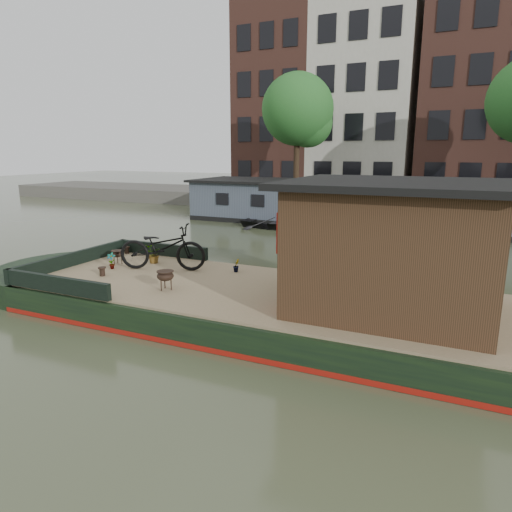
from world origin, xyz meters
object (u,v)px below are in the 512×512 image
at_px(dinghy, 277,220).
at_px(cabin, 394,245).
at_px(brazier_rear, 118,257).
at_px(bicycle, 162,247).
at_px(potted_plant_a, 111,261).
at_px(brazier_front, 166,280).

bearing_deg(dinghy, cabin, -147.30).
distance_m(cabin, brazier_rear, 7.23).
distance_m(bicycle, potted_plant_a, 1.39).
relative_size(potted_plant_a, brazier_rear, 1.12).
xyz_separation_m(potted_plant_a, brazier_rear, (-0.19, 0.45, -0.02)).
height_order(cabin, brazier_front, cabin).
xyz_separation_m(cabin, brazier_rear, (-7.13, 0.57, -1.04)).
bearing_deg(brazier_front, bicycle, 127.44).
xyz_separation_m(brazier_rear, dinghy, (0.22, 10.89, -0.47)).
bearing_deg(bicycle, potted_plant_a, 93.91).
bearing_deg(bicycle, brazier_rear, 73.79).
bearing_deg(brazier_rear, brazier_front, -28.68).
distance_m(brazier_front, dinghy, 12.49).
bearing_deg(cabin, dinghy, 121.12).
relative_size(cabin, potted_plant_a, 9.52).
xyz_separation_m(bicycle, brazier_front, (1.08, -1.42, -0.37)).
distance_m(potted_plant_a, brazier_front, 2.50).
bearing_deg(brazier_front, brazier_rear, 151.32).
bearing_deg(bicycle, cabin, -113.77).
bearing_deg(cabin, bicycle, 173.95).
height_order(bicycle, potted_plant_a, bicycle).
height_order(potted_plant_a, brazier_rear, potted_plant_a).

